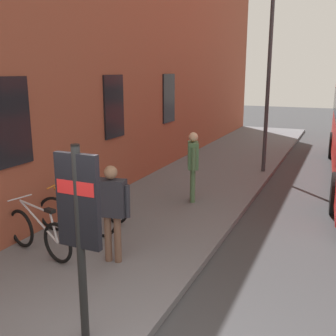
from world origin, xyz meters
TOP-DOWN VIEW (x-y plane):
  - ground at (6.00, -1.00)m, footprint 60.00×60.00m
  - sidewalk_pavement at (8.00, 1.75)m, footprint 24.00×3.50m
  - station_facade at (8.99, 3.80)m, footprint 22.00×0.65m
  - bicycle_mid_rack at (1.67, 2.75)m, footprint 0.57×1.74m
  - bicycle_by_door at (2.71, 2.70)m, footprint 0.48×1.77m
  - bicycle_beside_lamp at (3.61, 2.80)m, footprint 0.55×1.74m
  - transit_info_sign at (0.09, 0.67)m, footprint 0.10×0.55m
  - pedestrian_near_bus at (5.58, 1.33)m, footprint 0.61×0.42m
  - pedestrian_by_facade at (1.98, 1.42)m, footprint 0.32×0.63m
  - street_lamp at (9.43, 0.30)m, footprint 0.28×0.28m

SIDE VIEW (x-z plane):
  - ground at x=6.00m, z-range 0.00..0.00m
  - sidewalk_pavement at x=8.00m, z-range 0.00..0.12m
  - bicycle_by_door at x=2.71m, z-range 0.02..1.00m
  - bicycle_beside_lamp at x=3.61m, z-range 0.02..1.00m
  - bicycle_mid_rack at x=1.67m, z-range 0.02..1.00m
  - pedestrian_by_facade at x=1.98m, z-range 0.31..1.99m
  - pedestrian_near_bus at x=5.58m, z-range 0.31..2.05m
  - transit_info_sign at x=0.09m, z-range 0.52..2.92m
  - street_lamp at x=9.43m, z-range 0.61..6.24m
  - station_facade at x=8.99m, z-range 0.00..8.60m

